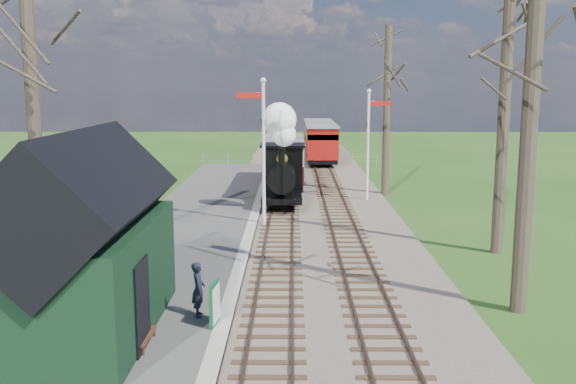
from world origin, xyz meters
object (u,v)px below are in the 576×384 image
object	(u,v)px
semaphore_near	(262,142)
coach	(284,160)
bench	(139,331)
locomotive	(282,162)
station_shed	(85,247)
person	(198,289)
semaphore_far	(370,136)
red_carriage_b	(318,137)
sign_board	(215,304)
red_carriage_a	(321,143)

from	to	relation	value
semaphore_near	coach	distance (m)	10.43
coach	bench	bearing A→B (deg)	-97.27
semaphore_near	locomotive	world-z (taller)	semaphore_near
station_shed	person	distance (m)	2.99
bench	person	distance (m)	2.16
semaphore_far	locomotive	distance (m)	4.88
coach	red_carriage_b	world-z (taller)	same
sign_board	bench	world-z (taller)	sign_board
sign_board	person	distance (m)	0.77
station_shed	locomotive	world-z (taller)	locomotive
semaphore_near	red_carriage_b	xyz separation A→B (m)	(3.37, 26.23, -1.97)
red_carriage_b	person	distance (m)	37.46
station_shed	red_carriage_b	xyz separation A→B (m)	(6.90, 38.23, -0.61)
red_carriage_b	semaphore_near	bearing A→B (deg)	-97.32
red_carriage_b	red_carriage_a	bearing A→B (deg)	-90.00
red_carriage_b	locomotive	bearing A→B (deg)	-96.74
semaphore_far	red_carriage_b	xyz separation A→B (m)	(-1.77, 20.23, -1.70)
coach	sign_board	world-z (taller)	coach
locomotive	station_shed	bearing A→B (deg)	-104.86
bench	person	size ratio (longest dim) A/B	0.89
station_shed	red_carriage_a	bearing A→B (deg)	78.10
bench	locomotive	bearing A→B (deg)	80.21
red_carriage_a	person	size ratio (longest dim) A/B	4.08
locomotive	bench	distance (m)	17.27
bench	person	world-z (taller)	person
coach	semaphore_far	bearing A→B (deg)	-43.94
semaphore_near	locomotive	xyz separation A→B (m)	(0.76, 4.14, -1.36)
semaphore_far	red_carriage_a	size ratio (longest dim) A/B	1.00
red_carriage_a	person	world-z (taller)	red_carriage_a
semaphore_near	semaphore_far	distance (m)	7.91
semaphore_far	locomotive	xyz separation A→B (m)	(-4.39, -1.86, -1.09)
station_shed	locomotive	size ratio (longest dim) A/B	1.27
station_shed	coach	size ratio (longest dim) A/B	0.80
semaphore_far	bench	bearing A→B (deg)	-111.25
semaphore_near	semaphore_far	bearing A→B (deg)	49.40
semaphore_near	person	bearing A→B (deg)	-95.67
sign_board	station_shed	bearing A→B (deg)	-170.99
sign_board	person	size ratio (longest dim) A/B	0.76
sign_board	coach	bearing A→B (deg)	86.37
station_shed	bench	world-z (taller)	station_shed
semaphore_far	sign_board	size ratio (longest dim) A/B	5.37
semaphore_far	sign_board	bearing A→B (deg)	-108.16
coach	red_carriage_a	world-z (taller)	same
semaphore_near	bench	size ratio (longest dim) A/B	5.01
station_shed	sign_board	size ratio (longest dim) A/B	5.92
coach	person	world-z (taller)	coach
semaphore_near	semaphore_far	xyz separation A→B (m)	(5.14, 6.00, -0.27)
station_shed	person	bearing A→B (deg)	23.21
red_carriage_a	sign_board	bearing A→B (deg)	-97.03
red_carriage_b	sign_board	size ratio (longest dim) A/B	5.37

